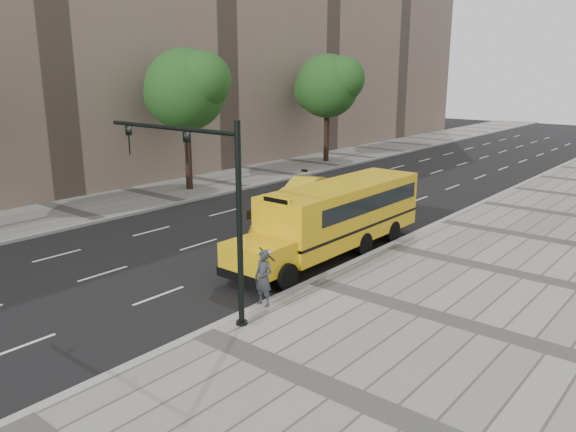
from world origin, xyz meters
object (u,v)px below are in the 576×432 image
Objects in this scene: tree_b at (186,89)px; tree_c at (328,85)px; pedestrian at (264,278)px; taxi_far at (304,190)px; school_bus at (339,213)px; taxi_near at (282,219)px; traffic_signal at (206,193)px.

tree_c is (0.00, 15.49, -0.07)m from tree_b.
taxi_far is at bearing 122.86° from pedestrian.
taxi_near is at bearing 168.96° from school_bus.
tree_c is 2.27× the size of taxi_near.
taxi_far is at bearing 117.47° from traffic_signal.
taxi_near is 2.11× the size of pedestrian.
tree_b is at bearing 145.88° from pedestrian.
traffic_signal is (-0.96, -1.52, 2.99)m from pedestrian.
school_bus is at bearing -16.46° from tree_b.
tree_c is 25.31m from school_bus.
pedestrian is (16.55, -11.13, -5.53)m from tree_b.
taxi_near is (-3.89, 0.76, -1.08)m from school_bus.
tree_c is at bearing 118.99° from traffic_signal.
traffic_signal is (0.69, -8.25, 2.33)m from school_bus.
school_bus is (14.90, -4.40, -4.87)m from tree_b.
school_bus is at bearing 103.58° from pedestrian.
pedestrian is at bearing -66.79° from taxi_far.
taxi_far is at bearing 136.78° from school_bus.
tree_c reaches higher than taxi_near.
tree_c is 0.79× the size of school_bus.
tree_c is at bearing 121.67° from pedestrian.
tree_b is at bearing -174.20° from taxi_far.
taxi_far is (7.87, 2.21, -5.87)m from tree_b.
traffic_signal is (4.58, -9.01, 3.40)m from taxi_near.
school_bus reaches higher than taxi_near.
taxi_near is (11.01, -19.14, -5.88)m from tree_c.
school_bus is at bearing -53.17° from tree_c.
traffic_signal is at bearing -85.21° from school_bus.
tree_b is at bearing 163.54° from school_bus.
tree_b is 4.81× the size of pedestrian.
tree_b is 20.70m from pedestrian.
tree_c is 1.99× the size of taxi_far.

